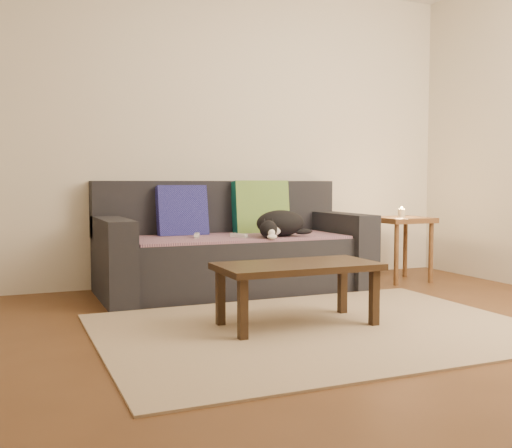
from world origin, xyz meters
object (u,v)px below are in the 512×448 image
object	(u,v)px
side_table	(401,228)
coffee_table	(297,271)
sofa	(232,251)
wii_remote_a	(239,236)
wii_remote_b	(197,235)
cat	(280,224)

from	to	relation	value
side_table	coffee_table	distance (m)	1.96
side_table	sofa	bearing A→B (deg)	173.91
sofa	wii_remote_a	size ratio (longest dim) A/B	14.00
side_table	wii_remote_b	bearing A→B (deg)	177.85
wii_remote_a	wii_remote_b	xyz separation A→B (m)	(-0.29, 0.13, 0.00)
cat	wii_remote_b	bearing A→B (deg)	158.85
side_table	coffee_table	xyz separation A→B (m)	(-1.59, -1.14, -0.13)
side_table	coffee_table	world-z (taller)	side_table
coffee_table	wii_remote_b	bearing A→B (deg)	101.43
wii_remote_b	wii_remote_a	bearing A→B (deg)	-94.83
wii_remote_a	coffee_table	size ratio (longest dim) A/B	0.16
cat	wii_remote_b	xyz separation A→B (m)	(-0.61, 0.18, -0.08)
sofa	wii_remote_a	xyz separation A→B (m)	(-0.03, -0.23, 0.15)
sofa	side_table	size ratio (longest dim) A/B	3.77
wii_remote_b	coffee_table	world-z (taller)	wii_remote_b
cat	side_table	distance (m)	1.23
side_table	coffee_table	size ratio (longest dim) A/B	0.58
sofa	cat	xyz separation A→B (m)	(0.29, -0.27, 0.23)
wii_remote_a	wii_remote_b	size ratio (longest dim) A/B	1.00
sofa	coffee_table	distance (m)	1.31
cat	wii_remote_a	distance (m)	0.34
sofa	wii_remote_b	world-z (taller)	sofa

